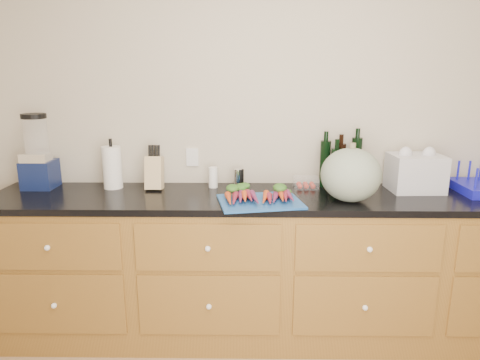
{
  "coord_description": "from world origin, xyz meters",
  "views": [
    {
      "loc": [
        -0.24,
        -1.23,
        1.67
      ],
      "look_at": [
        -0.27,
        1.2,
        1.06
      ],
      "focal_mm": 32.0,
      "sensor_mm": 36.0,
      "label": 1
    }
  ],
  "objects_px": {
    "blender_appliance": "(38,156)",
    "knife_block": "(154,173)",
    "carrots": "(260,195)",
    "tomato_box": "(306,183)",
    "cutting_board": "(260,202)",
    "squash": "(351,175)",
    "paper_towel": "(112,167)"
  },
  "relations": [
    {
      "from": "paper_towel",
      "to": "tomato_box",
      "type": "distance_m",
      "value": 1.26
    },
    {
      "from": "cutting_board",
      "to": "tomato_box",
      "type": "relative_size",
      "value": 2.95
    },
    {
      "from": "blender_appliance",
      "to": "knife_block",
      "type": "relative_size",
      "value": 2.28
    },
    {
      "from": "squash",
      "to": "knife_block",
      "type": "height_order",
      "value": "squash"
    },
    {
      "from": "cutting_board",
      "to": "squash",
      "type": "xyz_separation_m",
      "value": [
        0.53,
        0.04,
        0.15
      ]
    },
    {
      "from": "carrots",
      "to": "blender_appliance",
      "type": "distance_m",
      "value": 1.46
    },
    {
      "from": "squash",
      "to": "carrots",
      "type": "bearing_deg",
      "value": -179.51
    },
    {
      "from": "cutting_board",
      "to": "blender_appliance",
      "type": "relative_size",
      "value": 0.96
    },
    {
      "from": "paper_towel",
      "to": "knife_block",
      "type": "xyz_separation_m",
      "value": [
        0.28,
        -0.02,
        -0.03
      ]
    },
    {
      "from": "cutting_board",
      "to": "carrots",
      "type": "distance_m",
      "value": 0.05
    },
    {
      "from": "cutting_board",
      "to": "paper_towel",
      "type": "bearing_deg",
      "value": 161.35
    },
    {
      "from": "knife_block",
      "to": "carrots",
      "type": "bearing_deg",
      "value": -21.32
    },
    {
      "from": "carrots",
      "to": "tomato_box",
      "type": "height_order",
      "value": "tomato_box"
    },
    {
      "from": "squash",
      "to": "paper_towel",
      "type": "bearing_deg",
      "value": 169.35
    },
    {
      "from": "squash",
      "to": "knife_block",
      "type": "relative_size",
      "value": 1.65
    },
    {
      "from": "carrots",
      "to": "knife_block",
      "type": "bearing_deg",
      "value": 158.68
    },
    {
      "from": "blender_appliance",
      "to": "cutting_board",
      "type": "bearing_deg",
      "value": -12.57
    },
    {
      "from": "paper_towel",
      "to": "knife_block",
      "type": "bearing_deg",
      "value": -4.13
    },
    {
      "from": "carrots",
      "to": "squash",
      "type": "relative_size",
      "value": 1.14
    },
    {
      "from": "carrots",
      "to": "paper_towel",
      "type": "distance_m",
      "value": 0.99
    },
    {
      "from": "knife_block",
      "to": "tomato_box",
      "type": "height_order",
      "value": "knife_block"
    },
    {
      "from": "cutting_board",
      "to": "squash",
      "type": "distance_m",
      "value": 0.55
    },
    {
      "from": "squash",
      "to": "paper_towel",
      "type": "xyz_separation_m",
      "value": [
        -1.48,
        0.28,
        -0.02
      ]
    },
    {
      "from": "squash",
      "to": "blender_appliance",
      "type": "relative_size",
      "value": 0.72
    },
    {
      "from": "blender_appliance",
      "to": "tomato_box",
      "type": "relative_size",
      "value": 3.06
    },
    {
      "from": "paper_towel",
      "to": "knife_block",
      "type": "relative_size",
      "value": 1.29
    },
    {
      "from": "cutting_board",
      "to": "squash",
      "type": "relative_size",
      "value": 1.33
    },
    {
      "from": "blender_appliance",
      "to": "squash",
      "type": "bearing_deg",
      "value": -8.02
    },
    {
      "from": "knife_block",
      "to": "tomato_box",
      "type": "xyz_separation_m",
      "value": [
        0.98,
        0.03,
        -0.07
      ]
    },
    {
      "from": "squash",
      "to": "blender_appliance",
      "type": "height_order",
      "value": "blender_appliance"
    },
    {
      "from": "squash",
      "to": "cutting_board",
      "type": "bearing_deg",
      "value": -175.37
    },
    {
      "from": "cutting_board",
      "to": "blender_appliance",
      "type": "bearing_deg",
      "value": 167.43
    }
  ]
}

